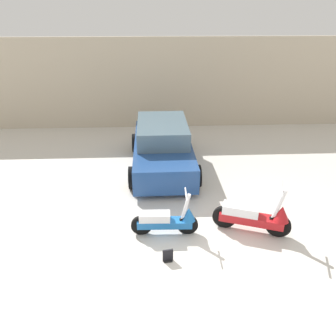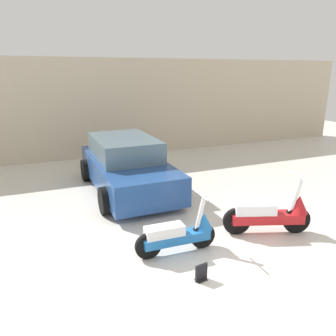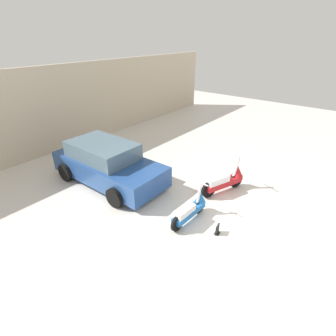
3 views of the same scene
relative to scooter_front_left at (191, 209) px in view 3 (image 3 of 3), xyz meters
The scene contains 6 objects.
ground_plane 1.42m from the scooter_front_left, 60.29° to the right, with size 28.00×28.00×0.00m, color silver.
wall_back 7.09m from the scooter_front_left, 84.39° to the left, with size 19.60×0.12×3.35m, color beige.
scooter_front_left is the anchor object (origin of this frame).
scooter_front_right 1.83m from the scooter_front_left, ahead, with size 1.56×0.81×1.13m.
car_rear_left 3.28m from the scooter_front_left, 89.86° to the left, with size 1.92×3.91×1.32m.
placard_near_left_scooter 0.86m from the scooter_front_left, 92.29° to the right, with size 0.20×0.14×0.26m.
Camera 3 is at (-5.37, -1.81, 4.41)m, focal length 28.00 mm.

